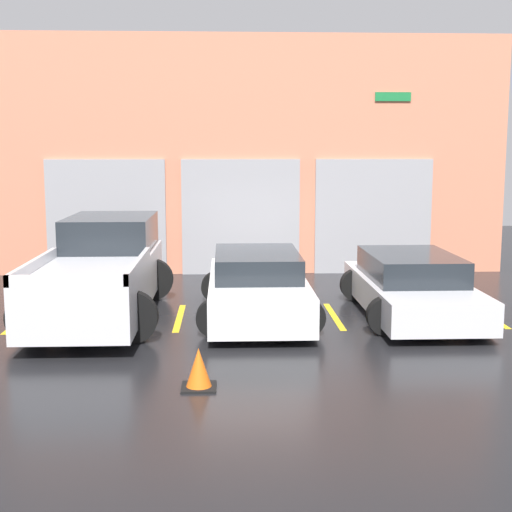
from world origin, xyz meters
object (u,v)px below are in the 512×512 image
object	(u,v)px
pickup_truck	(102,271)
sedan_white	(257,286)
sedan_side	(411,286)
traffic_cone	(199,370)

from	to	relation	value
pickup_truck	sedan_white	xyz separation A→B (m)	(2.94, -0.29, -0.26)
sedan_side	pickup_truck	bearing A→B (deg)	177.23
traffic_cone	sedan_side	bearing A→B (deg)	46.07
sedan_white	traffic_cone	world-z (taller)	sedan_white
sedan_white	traffic_cone	xyz separation A→B (m)	(-0.96, -4.05, -0.34)
pickup_truck	traffic_cone	xyz separation A→B (m)	(1.99, -4.34, -0.60)
pickup_truck	sedan_white	world-z (taller)	pickup_truck
sedan_white	sedan_side	world-z (taller)	sedan_white
pickup_truck	traffic_cone	size ratio (longest dim) A/B	10.01
traffic_cone	sedan_white	bearing A→B (deg)	76.67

